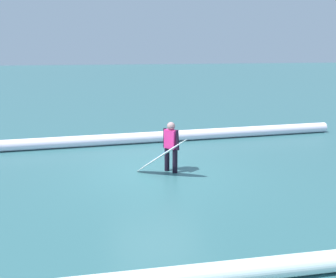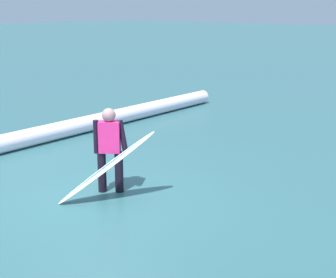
{
  "view_description": "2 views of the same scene",
  "coord_description": "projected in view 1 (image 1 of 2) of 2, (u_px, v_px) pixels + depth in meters",
  "views": [
    {
      "loc": [
        1.71,
        9.71,
        3.35
      ],
      "look_at": [
        -0.04,
        1.43,
        1.28
      ],
      "focal_mm": 39.97,
      "sensor_mm": 36.0,
      "label": 1
    },
    {
      "loc": [
        4.84,
        5.96,
        2.99
      ],
      "look_at": [
        0.06,
        1.74,
        1.29
      ],
      "focal_mm": 54.03,
      "sensor_mm": 36.0,
      "label": 2
    }
  ],
  "objects": [
    {
      "name": "surfer",
      "position": [
        171.0,
        144.0,
        10.21
      ],
      "size": [
        0.37,
        0.48,
        1.4
      ],
      "rotation": [
        0.0,
        0.0,
        5.4
      ],
      "color": "black",
      "rests_on": "ground_plane"
    },
    {
      "name": "wave_crest_foreground",
      "position": [
        92.0,
        141.0,
        13.04
      ],
      "size": [
        18.66,
        1.09,
        0.39
      ],
      "primitive_type": "cylinder",
      "rotation": [
        0.0,
        1.57,
        0.04
      ],
      "color": "white",
      "rests_on": "ground_plane"
    },
    {
      "name": "surfboard",
      "position": [
        161.0,
        156.0,
        9.93
      ],
      "size": [
        1.37,
        1.19,
        1.14
      ],
      "color": "white",
      "rests_on": "ground_plane"
    },
    {
      "name": "ground_plane",
      "position": [
        156.0,
        172.0,
        10.37
      ],
      "size": [
        136.83,
        136.83,
        0.0
      ],
      "primitive_type": "plane",
      "color": "#2E5E63"
    }
  ]
}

